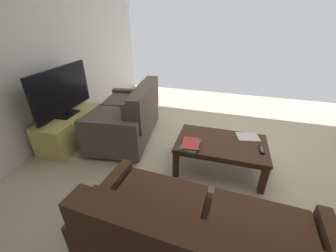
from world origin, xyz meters
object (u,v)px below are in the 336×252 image
flat_tv (62,91)px  loose_magazine (248,137)px  sofa_main (199,245)px  book_stack (191,145)px  loveseat_near (128,117)px  tv_remote (262,150)px  tv_stand (71,128)px  coffee_table (221,146)px

flat_tv → loose_magazine: flat_tv is taller
sofa_main → book_stack: 1.17m
loveseat_near → tv_remote: 1.94m
book_stack → loose_magazine: (-0.66, -0.41, -0.02)m
loveseat_near → tv_stand: size_ratio=1.34×
book_stack → tv_remote: size_ratio=1.96×
tv_remote → loose_magazine: tv_remote is taller
flat_tv → tv_remote: bearing=177.8°
loose_magazine → loveseat_near: bearing=-108.2°
tv_stand → flat_tv: bearing=114.0°
tv_stand → tv_remote: (-2.71, 0.10, 0.19)m
tv_stand → coffee_table: bearing=178.7°
loveseat_near → coffee_table: (-1.44, 0.39, -0.03)m
loveseat_near → tv_stand: bearing=22.4°
coffee_table → book_stack: book_stack is taller
coffee_table → flat_tv: size_ratio=0.97×
tv_remote → loose_magazine: bearing=-62.6°
coffee_table → loveseat_near: bearing=-15.1°
flat_tv → tv_stand: bearing=-66.0°
coffee_table → tv_remote: bearing=173.4°
tv_stand → loose_magazine: (-2.57, -0.16, 0.18)m
sofa_main → loveseat_near: bearing=-51.3°
loveseat_near → flat_tv: (0.82, 0.34, 0.45)m
sofa_main → loose_magazine: 1.59m
tv_stand → tv_remote: size_ratio=6.67×
loveseat_near → loose_magazine: size_ratio=5.44×
loveseat_near → flat_tv: flat_tv is taller
loose_magazine → sofa_main: bearing=-26.3°
book_stack → tv_remote: book_stack is taller
sofa_main → tv_stand: sofa_main is taller
loveseat_near → tv_remote: loveseat_near is taller
sofa_main → tv_remote: 1.38m
coffee_table → loose_magazine: 0.39m
sofa_main → coffee_table: (-0.06, -1.33, -0.01)m
sofa_main → flat_tv: bearing=-32.2°
sofa_main → tv_stand: 2.60m
sofa_main → coffee_table: 1.33m
book_stack → coffee_table: bearing=-150.2°
coffee_table → loose_magazine: bearing=-145.6°
sofa_main → loveseat_near: loveseat_near is taller
sofa_main → flat_tv: size_ratio=1.60×
tv_stand → tv_remote: tv_stand is taller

